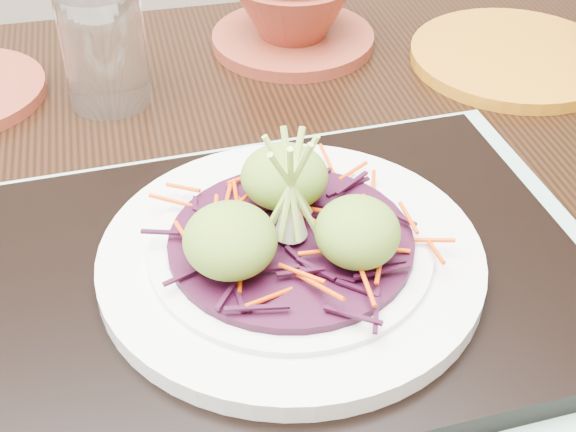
{
  "coord_description": "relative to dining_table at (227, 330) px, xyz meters",
  "views": [
    {
      "loc": [
        0.11,
        -0.5,
        1.18
      ],
      "look_at": [
        0.15,
        -0.08,
        0.84
      ],
      "focal_mm": 50.0,
      "sensor_mm": 36.0,
      "label": 1
    }
  ],
  "objects": [
    {
      "name": "carrot_julienne",
      "position": [
        0.05,
        -0.06,
        0.16
      ],
      "size": [
        0.2,
        0.2,
        0.01
      ],
      "primitive_type": null,
      "color": "#DB3E03",
      "rests_on": "cabbage_bed"
    },
    {
      "name": "guacamole_scoops",
      "position": [
        0.05,
        -0.06,
        0.17
      ],
      "size": [
        0.14,
        0.13,
        0.04
      ],
      "color": "olive",
      "rests_on": "cabbage_bed"
    },
    {
      "name": "placemat",
      "position": [
        0.05,
        -0.06,
        0.11
      ],
      "size": [
        0.52,
        0.44,
        0.0
      ],
      "primitive_type": "cube",
      "rotation": [
        0.0,
        0.0,
        0.17
      ],
      "color": "#85AB98",
      "rests_on": "dining_table"
    },
    {
      "name": "yellow_plate",
      "position": [
        0.31,
        0.25,
        0.11
      ],
      "size": [
        0.23,
        0.23,
        0.01
      ],
      "primitive_type": "cylinder",
      "rotation": [
        0.0,
        0.0,
        -0.08
      ],
      "color": "#A66312",
      "rests_on": "dining_table"
    },
    {
      "name": "dining_table",
      "position": [
        0.0,
        0.0,
        0.0
      ],
      "size": [
        1.36,
        1.0,
        0.79
      ],
      "rotation": [
        0.0,
        0.0,
        0.13
      ],
      "color": "black",
      "rests_on": "ground"
    },
    {
      "name": "terracotta_bowl_set",
      "position": [
        0.09,
        0.31,
        0.14
      ],
      "size": [
        0.19,
        0.19,
        0.07
      ],
      "rotation": [
        0.0,
        0.0,
        -0.11
      ],
      "color": "maroon",
      "rests_on": "dining_table"
    },
    {
      "name": "serving_tray",
      "position": [
        0.05,
        -0.06,
        0.12
      ],
      "size": [
        0.45,
        0.37,
        0.02
      ],
      "primitive_type": "cube",
      "rotation": [
        0.0,
        0.0,
        0.17
      ],
      "color": "black",
      "rests_on": "placemat"
    },
    {
      "name": "scallion_garnish",
      "position": [
        0.05,
        -0.06,
        0.19
      ],
      "size": [
        0.06,
        0.06,
        0.09
      ],
      "primitive_type": null,
      "color": "#A2CA50",
      "rests_on": "cabbage_bed"
    },
    {
      "name": "water_glass",
      "position": [
        -0.1,
        0.21,
        0.16
      ],
      "size": [
        0.08,
        0.08,
        0.11
      ],
      "primitive_type": "cylinder",
      "rotation": [
        0.0,
        0.0,
        0.05
      ],
      "color": "white",
      "rests_on": "dining_table"
    },
    {
      "name": "white_plate",
      "position": [
        0.05,
        -0.06,
        0.13
      ],
      "size": [
        0.26,
        0.26,
        0.02
      ],
      "color": "silver",
      "rests_on": "serving_tray"
    },
    {
      "name": "cabbage_bed",
      "position": [
        0.05,
        -0.06,
        0.15
      ],
      "size": [
        0.17,
        0.17,
        0.01
      ],
      "primitive_type": "cylinder",
      "color": "#30091F",
      "rests_on": "white_plate"
    }
  ]
}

